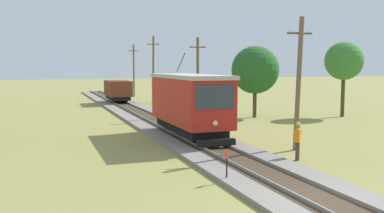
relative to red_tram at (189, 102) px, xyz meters
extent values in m
plane|color=olive|center=(0.00, -12.91, -2.19)|extent=(260.00, 260.00, 0.00)
cube|color=gray|center=(0.00, -12.91, -2.10)|extent=(4.20, 120.00, 0.18)
cube|color=#423323|center=(0.00, -12.91, -2.01)|extent=(2.04, 120.00, 0.01)
cube|color=gray|center=(-0.72, -12.91, -1.94)|extent=(0.07, 120.00, 0.14)
cube|color=gray|center=(0.72, -12.91, -1.94)|extent=(0.07, 120.00, 0.14)
cube|color=red|center=(0.00, 0.02, 0.11)|extent=(2.50, 8.00, 2.60)
cube|color=#B2ADA3|center=(0.00, 0.02, 1.52)|extent=(2.60, 8.32, 0.22)
cube|color=black|center=(0.00, 0.02, -1.47)|extent=(2.10, 7.04, 0.44)
cube|color=#2D3842|center=(0.00, -3.99, 0.57)|extent=(2.10, 0.03, 1.25)
cube|color=#2D3842|center=(1.26, 0.02, 0.47)|extent=(0.02, 6.72, 1.04)
sphere|color=#F4EAB2|center=(0.00, -4.04, -0.74)|extent=(0.28, 0.28, 0.28)
cylinder|color=black|center=(0.00, 1.62, 2.33)|extent=(0.05, 1.67, 1.19)
cube|color=black|center=(0.00, -4.18, -1.69)|extent=(2.00, 0.36, 0.32)
cylinder|color=black|center=(0.00, -2.22, -1.47)|extent=(1.54, 0.80, 0.80)
cylinder|color=black|center=(0.00, 2.26, -1.47)|extent=(1.54, 0.80, 0.80)
cube|color=brown|center=(0.00, 24.99, -0.42)|extent=(2.40, 5.20, 1.70)
cube|color=black|center=(0.00, 24.99, -1.49)|extent=(2.02, 4.78, 0.38)
cylinder|color=black|center=(0.00, 23.43, -1.49)|extent=(1.54, 0.76, 0.76)
cylinder|color=black|center=(0.00, 26.55, -1.49)|extent=(1.54, 0.76, 0.76)
cylinder|color=brown|center=(4.06, -5.17, 1.19)|extent=(0.24, 0.59, 6.76)
cube|color=brown|center=(4.06, -5.17, 3.75)|extent=(1.40, 0.10, 0.10)
cylinder|color=silver|center=(3.51, -5.17, 3.85)|extent=(0.08, 0.08, 0.10)
cylinder|color=silver|center=(4.61, -5.17, 3.85)|extent=(0.08, 0.08, 0.10)
cylinder|color=brown|center=(4.06, 9.71, 1.12)|extent=(0.24, 0.30, 6.64)
cube|color=brown|center=(4.06, 9.71, 3.64)|extent=(1.40, 0.10, 0.10)
cylinder|color=silver|center=(3.51, 9.71, 3.74)|extent=(0.08, 0.08, 0.10)
cylinder|color=silver|center=(4.61, 9.71, 3.74)|extent=(0.08, 0.08, 0.10)
cylinder|color=brown|center=(4.06, 24.67, 1.64)|extent=(0.24, 0.56, 7.67)
cube|color=brown|center=(4.06, 24.67, 4.55)|extent=(1.40, 0.10, 0.10)
cylinder|color=silver|center=(3.51, 24.67, 4.65)|extent=(0.08, 0.08, 0.10)
cylinder|color=silver|center=(4.61, 24.67, 4.65)|extent=(0.08, 0.08, 0.10)
cylinder|color=brown|center=(4.06, 35.73, 1.41)|extent=(0.24, 0.30, 7.21)
cube|color=brown|center=(4.06, 35.73, 4.15)|extent=(1.40, 0.10, 0.10)
cylinder|color=silver|center=(3.51, 35.73, 4.25)|extent=(0.08, 0.08, 0.10)
cylinder|color=silver|center=(4.61, 35.73, 4.25)|extent=(0.08, 0.08, 0.10)
cylinder|color=black|center=(-1.77, -9.51, -1.74)|extent=(0.06, 0.06, 0.90)
cube|color=red|center=(-1.77, -9.51, -1.15)|extent=(0.21, 0.21, 0.28)
cone|color=gray|center=(4.57, 22.41, -1.57)|extent=(2.41, 2.41, 1.25)
cylinder|color=#38332D|center=(2.75, -7.20, -1.76)|extent=(0.15, 0.15, 0.86)
cylinder|color=#38332D|center=(2.86, -7.09, -1.76)|extent=(0.15, 0.15, 0.86)
cube|color=orange|center=(2.80, -7.15, -1.04)|extent=(0.44, 0.43, 0.58)
sphere|color=#936B51|center=(2.80, -7.15, -0.61)|extent=(0.22, 0.22, 0.22)
sphere|color=yellow|center=(2.80, -7.15, -0.51)|extent=(0.21, 0.21, 0.21)
cylinder|color=#4C3823|center=(15.94, 6.39, -0.43)|extent=(0.32, 0.32, 3.52)
sphere|color=#387A33|center=(15.94, 6.39, 2.53)|extent=(3.22, 3.22, 3.22)
cylinder|color=#4C3823|center=(8.65, 8.39, -0.95)|extent=(0.32, 0.32, 2.48)
sphere|color=#235B23|center=(8.65, 8.39, 1.78)|extent=(3.97, 3.97, 3.97)
camera|label=1|loc=(-8.24, -24.12, 2.16)|focal=40.73mm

